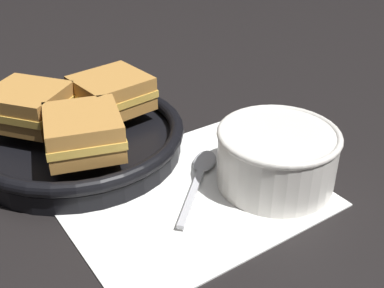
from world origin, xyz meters
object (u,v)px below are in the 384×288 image
(soup_bowl, at_px, (277,155))
(skillet, at_px, (79,139))
(sandwich_near_right, at_px, (28,106))
(spoon, at_px, (201,170))
(sandwich_far_left, at_px, (84,132))
(sandwich_near_left, at_px, (112,93))

(soup_bowl, xyz_separation_m, skillet, (-0.13, 0.22, -0.02))
(skillet, distance_m, sandwich_near_right, 0.08)
(spoon, distance_m, sandwich_far_left, 0.15)
(spoon, distance_m, skillet, 0.17)
(soup_bowl, distance_m, spoon, 0.10)
(skillet, relative_size, sandwich_near_right, 2.24)
(soup_bowl, xyz_separation_m, spoon, (-0.05, 0.07, -0.03))
(sandwich_near_right, bearing_deg, spoon, -60.50)
(skillet, xyz_separation_m, sandwich_near_right, (-0.04, 0.05, 0.04))
(soup_bowl, bearing_deg, spoon, 124.20)
(soup_bowl, relative_size, sandwich_near_right, 1.15)
(spoon, relative_size, sandwich_far_left, 1.14)
(spoon, xyz_separation_m, sandwich_near_left, (-0.01, 0.16, 0.06))
(skillet, height_order, sandwich_far_left, sandwich_far_left)
(sandwich_far_left, bearing_deg, spoon, -42.35)
(skillet, xyz_separation_m, sandwich_far_left, (-0.03, -0.06, 0.04))
(skillet, height_order, sandwich_near_left, sandwich_near_left)
(skillet, xyz_separation_m, sandwich_near_left, (0.06, 0.01, 0.04))
(soup_bowl, relative_size, sandwich_near_left, 1.43)
(skillet, distance_m, sandwich_near_left, 0.08)
(sandwich_near_left, relative_size, sandwich_near_right, 0.80)
(sandwich_near_left, distance_m, sandwich_far_left, 0.11)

